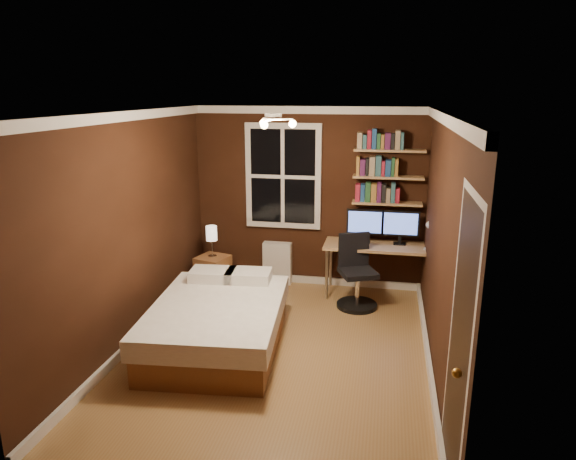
% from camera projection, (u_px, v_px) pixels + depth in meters
% --- Properties ---
extents(floor, '(4.20, 4.20, 0.00)m').
position_uv_depth(floor, '(277.00, 351.00, 5.49)').
color(floor, olive).
rests_on(floor, ground).
extents(wall_back, '(3.20, 0.04, 2.50)m').
position_uv_depth(wall_back, '(308.00, 198.00, 7.15)').
color(wall_back, black).
rests_on(wall_back, ground).
extents(wall_left, '(0.04, 4.20, 2.50)m').
position_uv_depth(wall_left, '(130.00, 232.00, 5.45)').
color(wall_left, black).
rests_on(wall_left, ground).
extents(wall_right, '(0.04, 4.20, 2.50)m').
position_uv_depth(wall_right, '(441.00, 249.00, 4.87)').
color(wall_right, black).
rests_on(wall_right, ground).
extents(ceiling, '(3.20, 4.20, 0.02)m').
position_uv_depth(ceiling, '(276.00, 112.00, 4.83)').
color(ceiling, white).
rests_on(ceiling, wall_back).
extents(window, '(1.06, 0.06, 1.46)m').
position_uv_depth(window, '(283.00, 176.00, 7.10)').
color(window, silver).
rests_on(window, wall_back).
extents(door, '(0.03, 0.82, 2.05)m').
position_uv_depth(door, '(458.00, 347.00, 3.46)').
color(door, black).
rests_on(door, ground).
extents(door_knob, '(0.06, 0.06, 0.06)m').
position_uv_depth(door_knob, '(457.00, 373.00, 3.19)').
color(door_knob, '#B68532').
rests_on(door_knob, door).
extents(ceiling_fixture, '(0.44, 0.44, 0.18)m').
position_uv_depth(ceiling_fixture, '(273.00, 124.00, 4.76)').
color(ceiling_fixture, beige).
rests_on(ceiling_fixture, ceiling).
extents(bookshelf_lower, '(0.92, 0.22, 0.03)m').
position_uv_depth(bookshelf_lower, '(387.00, 203.00, 6.84)').
color(bookshelf_lower, '#9A774A').
rests_on(bookshelf_lower, wall_back).
extents(books_row_lower, '(0.54, 0.16, 0.23)m').
position_uv_depth(books_row_lower, '(387.00, 193.00, 6.80)').
color(books_row_lower, maroon).
rests_on(books_row_lower, bookshelf_lower).
extents(bookshelf_middle, '(0.92, 0.22, 0.03)m').
position_uv_depth(bookshelf_middle, '(388.00, 177.00, 6.75)').
color(bookshelf_middle, '#9A774A').
rests_on(bookshelf_middle, wall_back).
extents(books_row_middle, '(0.54, 0.16, 0.23)m').
position_uv_depth(books_row_middle, '(389.00, 167.00, 6.71)').
color(books_row_middle, navy).
rests_on(books_row_middle, bookshelf_middle).
extents(bookshelf_upper, '(0.92, 0.22, 0.03)m').
position_uv_depth(bookshelf_upper, '(390.00, 150.00, 6.65)').
color(bookshelf_upper, '#9A774A').
rests_on(bookshelf_upper, wall_back).
extents(books_row_upper, '(0.60, 0.16, 0.23)m').
position_uv_depth(books_row_upper, '(390.00, 140.00, 6.62)').
color(books_row_upper, '#23532D').
rests_on(books_row_upper, bookshelf_upper).
extents(bed, '(1.50, 1.98, 0.63)m').
position_uv_depth(bed, '(218.00, 323.00, 5.54)').
color(bed, brown).
rests_on(bed, ground).
extents(nightstand, '(0.48, 0.48, 0.49)m').
position_uv_depth(nightstand, '(213.00, 273.00, 7.13)').
color(nightstand, brown).
rests_on(nightstand, ground).
extents(bedside_lamp, '(0.15, 0.15, 0.44)m').
position_uv_depth(bedside_lamp, '(212.00, 242.00, 7.01)').
color(bedside_lamp, silver).
rests_on(bedside_lamp, nightstand).
extents(radiator, '(0.41, 0.14, 0.61)m').
position_uv_depth(radiator, '(277.00, 263.00, 7.37)').
color(radiator, beige).
rests_on(radiator, ground).
extents(desk, '(1.51, 0.57, 0.72)m').
position_uv_depth(desk, '(381.00, 249.00, 6.83)').
color(desk, '#9A774A').
rests_on(desk, ground).
extents(monitor_left, '(0.49, 0.12, 0.46)m').
position_uv_depth(monitor_left, '(365.00, 226.00, 6.87)').
color(monitor_left, black).
rests_on(monitor_left, desk).
extents(monitor_right, '(0.49, 0.12, 0.46)m').
position_uv_depth(monitor_right, '(400.00, 228.00, 6.78)').
color(monitor_right, black).
rests_on(monitor_right, desk).
extents(desk_lamp, '(0.14, 0.32, 0.44)m').
position_uv_depth(desk_lamp, '(429.00, 235.00, 6.48)').
color(desk_lamp, silver).
rests_on(desk_lamp, desk).
extents(office_chair, '(0.56, 0.56, 0.94)m').
position_uv_depth(office_chair, '(356.00, 280.00, 6.57)').
color(office_chair, black).
rests_on(office_chair, ground).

